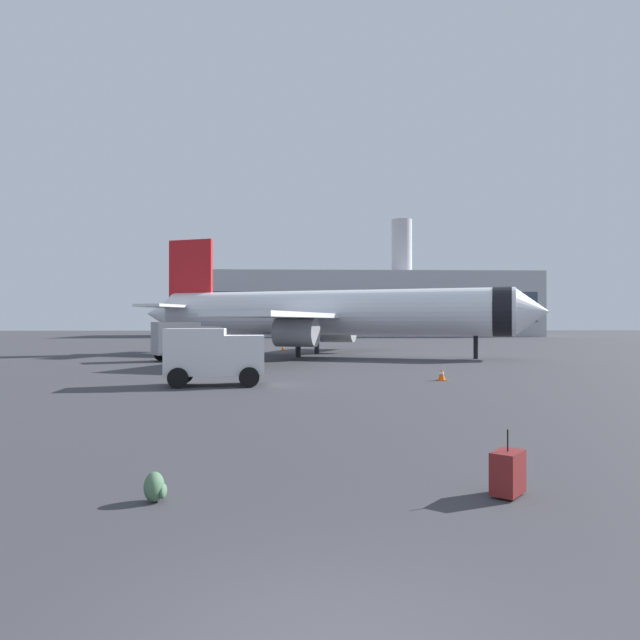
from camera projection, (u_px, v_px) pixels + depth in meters
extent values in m
cylinder|color=white|center=(330.00, 313.00, 49.73)|extent=(29.41, 14.15, 3.80)
cone|color=white|center=(533.00, 312.00, 44.62)|extent=(3.52, 4.22, 3.61)
cone|color=white|center=(162.00, 314.00, 54.97)|extent=(4.20, 4.33, 3.42)
cylinder|color=black|center=(502.00, 312.00, 45.31)|extent=(2.68, 4.12, 3.88)
cube|color=white|center=(345.00, 317.00, 57.64)|extent=(10.14, 16.66, 0.36)
cube|color=white|center=(284.00, 315.00, 42.46)|extent=(10.14, 16.66, 0.36)
cylinder|color=gray|center=(337.00, 331.00, 55.26)|extent=(3.77, 3.19, 2.20)
cylinder|color=gray|center=(296.00, 332.00, 44.82)|extent=(3.77, 3.19, 2.20)
cube|color=red|center=(191.00, 274.00, 54.01)|extent=(4.24, 1.89, 6.40)
cube|color=white|center=(203.00, 308.00, 57.19)|extent=(4.55, 6.53, 0.24)
cube|color=white|center=(166.00, 306.00, 51.12)|extent=(4.55, 6.53, 0.24)
cylinder|color=black|center=(476.00, 347.00, 45.93)|extent=(0.36, 0.36, 1.80)
cylinder|color=black|center=(317.00, 344.00, 52.63)|extent=(0.44, 0.44, 1.80)
cylinder|color=black|center=(298.00, 346.00, 48.08)|extent=(0.44, 0.44, 1.80)
cube|color=gray|center=(207.00, 340.00, 44.56)|extent=(2.51, 2.73, 2.04)
cube|color=#1E232D|center=(216.00, 334.00, 44.92)|extent=(0.99, 1.79, 0.84)
cube|color=gray|center=(176.00, 338.00, 43.36)|extent=(3.79, 3.40, 2.40)
cylinder|color=black|center=(203.00, 353.00, 45.61)|extent=(0.90, 0.61, 0.90)
cylinder|color=black|center=(213.00, 355.00, 43.62)|extent=(0.90, 0.61, 0.90)
cylinder|color=black|center=(160.00, 355.00, 43.93)|extent=(0.90, 0.61, 0.90)
cylinder|color=black|center=(169.00, 356.00, 41.94)|extent=(0.90, 0.61, 0.90)
cube|color=white|center=(245.00, 355.00, 26.75)|extent=(1.89, 2.12, 1.78)
cube|color=#1E232D|center=(261.00, 346.00, 26.84)|extent=(0.20, 1.80, 0.74)
cube|color=white|center=(196.00, 352.00, 26.52)|extent=(2.77, 2.18, 2.10)
cylinder|color=black|center=(250.00, 373.00, 27.82)|extent=(0.91, 0.28, 0.90)
cylinder|color=black|center=(249.00, 377.00, 25.73)|extent=(0.91, 0.28, 0.90)
cylinder|color=black|center=(184.00, 374.00, 27.49)|extent=(0.91, 0.28, 0.90)
cylinder|color=black|center=(178.00, 378.00, 25.40)|extent=(0.91, 0.28, 0.90)
cube|color=#F2590C|center=(442.00, 380.00, 28.88)|extent=(0.44, 0.44, 0.04)
cone|color=#F2590C|center=(442.00, 374.00, 28.88)|extent=(0.36, 0.36, 0.58)
cylinder|color=white|center=(442.00, 373.00, 28.88)|extent=(0.23, 0.23, 0.10)
cube|color=#F2590C|center=(283.00, 350.00, 60.63)|extent=(0.44, 0.44, 0.04)
cone|color=#F2590C|center=(283.00, 347.00, 60.63)|extent=(0.36, 0.36, 0.63)
cylinder|color=white|center=(283.00, 346.00, 60.63)|extent=(0.23, 0.23, 0.10)
cube|color=maroon|center=(508.00, 472.00, 9.66)|extent=(0.72, 0.75, 0.70)
cylinder|color=black|center=(508.00, 440.00, 9.66)|extent=(0.02, 0.02, 0.36)
cylinder|color=black|center=(513.00, 491.00, 9.84)|extent=(0.08, 0.07, 0.08)
cylinder|color=black|center=(503.00, 497.00, 9.48)|extent=(0.08, 0.07, 0.08)
ellipsoid|color=#476B4C|center=(154.00, 487.00, 9.35)|extent=(0.32, 0.40, 0.48)
ellipsoid|color=#476B4C|center=(163.00, 491.00, 9.36)|extent=(0.12, 0.28, 0.24)
cube|color=#B2B2B7|center=(356.00, 305.00, 126.65)|extent=(73.70, 23.92, 13.19)
cube|color=#334756|center=(362.00, 307.00, 114.65)|extent=(70.02, 0.10, 5.94)
cylinder|color=#B2B2B7|center=(402.00, 247.00, 127.10)|extent=(4.40, 4.40, 12.00)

